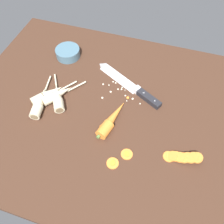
{
  "coord_description": "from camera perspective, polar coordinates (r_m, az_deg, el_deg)",
  "views": [
    {
      "loc": [
        15.1,
        -49.59,
        73.69
      ],
      "look_at": [
        0.0,
        -2.0,
        1.5
      ],
      "focal_mm": 37.11,
      "sensor_mm": 36.0,
      "label": 1
    }
  ],
  "objects": [
    {
      "name": "ground_plane",
      "position": [
        0.92,
        0.38,
        -0.26
      ],
      "size": [
        120.0,
        90.0,
        4.0
      ],
      "primitive_type": "cube",
      "color": "#42281C"
    },
    {
      "name": "chefs_knife",
      "position": [
        0.98,
        3.59,
        7.21
      ],
      "size": [
        32.19,
        19.36,
        4.18
      ],
      "color": "silver",
      "rests_on": "ground_plane"
    },
    {
      "name": "whole_carrot",
      "position": [
        0.85,
        -0.15,
        -1.83
      ],
      "size": [
        8.41,
        21.15,
        4.2
      ],
      "color": "orange",
      "rests_on": "ground_plane"
    },
    {
      "name": "parsnip_front",
      "position": [
        0.96,
        -15.66,
        4.02
      ],
      "size": [
        13.57,
        17.63,
        4.0
      ],
      "color": "beige",
      "rests_on": "ground_plane"
    },
    {
      "name": "parsnip_mid_left",
      "position": [
        0.94,
        -13.23,
        3.53
      ],
      "size": [
        12.39,
        18.35,
        4.0
      ],
      "color": "beige",
      "rests_on": "ground_plane"
    },
    {
      "name": "parsnip_mid_right",
      "position": [
        0.95,
        -13.32,
        4.2
      ],
      "size": [
        13.65,
        16.96,
        4.0
      ],
      "color": "beige",
      "rests_on": "ground_plane"
    },
    {
      "name": "parsnip_back",
      "position": [
        0.94,
        -17.36,
        2.33
      ],
      "size": [
        6.42,
        21.76,
        4.0
      ],
      "color": "beige",
      "rests_on": "ground_plane"
    },
    {
      "name": "carrot_slice_stack",
      "position": [
        0.83,
        17.09,
        -10.59
      ],
      "size": [
        12.66,
        5.3,
        3.72
      ],
      "color": "orange",
      "rests_on": "ground_plane"
    },
    {
      "name": "carrot_slice_stray_near",
      "position": [
        0.81,
        3.67,
        -10.29
      ],
      "size": [
        4.08,
        4.08,
        0.7
      ],
      "color": "orange",
      "rests_on": "ground_plane"
    },
    {
      "name": "carrot_slice_stray_mid",
      "position": [
        0.79,
        0.15,
        -12.45
      ],
      "size": [
        4.14,
        4.14,
        0.7
      ],
      "color": "orange",
      "rests_on": "ground_plane"
    },
    {
      "name": "prep_bowl",
      "position": [
        1.11,
        -10.83,
        14.22
      ],
      "size": [
        11.0,
        11.0,
        4.0
      ],
      "color": "slate",
      "rests_on": "ground_plane"
    },
    {
      "name": "mince_crumbs",
      "position": [
        0.96,
        1.88,
        5.2
      ],
      "size": [
        18.72,
        10.68,
        0.89
      ],
      "color": "silver",
      "rests_on": "ground_plane"
    }
  ]
}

